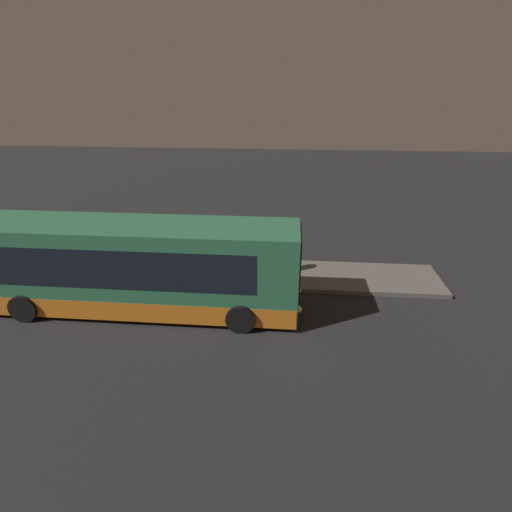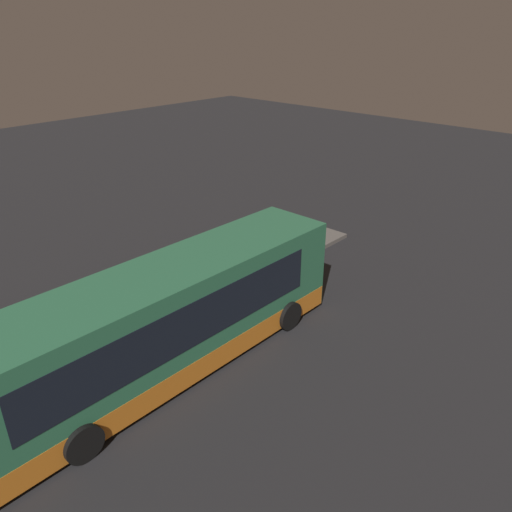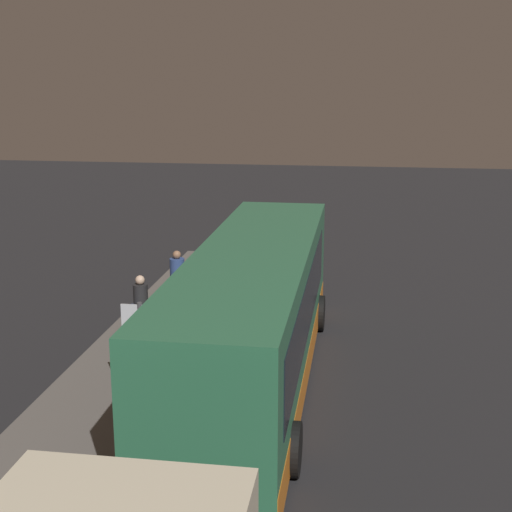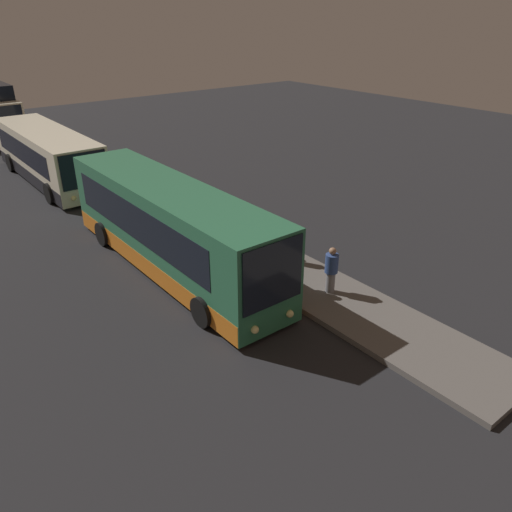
{
  "view_description": "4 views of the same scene",
  "coord_description": "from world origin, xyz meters",
  "px_view_note": "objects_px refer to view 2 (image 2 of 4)",
  "views": [
    {
      "loc": [
        3.73,
        -12.34,
        7.52
      ],
      "look_at": [
        2.57,
        0.57,
        1.96
      ],
      "focal_mm": 28.0,
      "sensor_mm": 36.0,
      "label": 1
    },
    {
      "loc": [
        -8.79,
        -10.0,
        9.37
      ],
      "look_at": [
        2.57,
        0.57,
        1.96
      ],
      "focal_mm": 35.0,
      "sensor_mm": 36.0,
      "label": 2
    },
    {
      "loc": [
        -16.5,
        -2.28,
        6.82
      ],
      "look_at": [
        2.57,
        0.57,
        1.96
      ],
      "focal_mm": 50.0,
      "sensor_mm": 36.0,
      "label": 3
    },
    {
      "loc": [
        13.31,
        -7.95,
        8.76
      ],
      "look_at": [
        2.57,
        0.57,
        1.96
      ],
      "focal_mm": 35.0,
      "sensor_mm": 36.0,
      "label": 4
    }
  ],
  "objects_px": {
    "bus_lead": "(168,321)",
    "passenger_with_bags": "(222,266)",
    "passenger_waiting": "(163,273)",
    "sign_post": "(80,315)",
    "suitcase": "(160,297)",
    "passenger_boarding": "(224,251)"
  },
  "relations": [
    {
      "from": "bus_lead",
      "to": "suitcase",
      "type": "height_order",
      "value": "bus_lead"
    },
    {
      "from": "passenger_waiting",
      "to": "passenger_with_bags",
      "type": "bearing_deg",
      "value": -107.48
    },
    {
      "from": "suitcase",
      "to": "sign_post",
      "type": "relative_size",
      "value": 0.4
    },
    {
      "from": "suitcase",
      "to": "sign_post",
      "type": "height_order",
      "value": "sign_post"
    },
    {
      "from": "passenger_with_bags",
      "to": "suitcase",
      "type": "bearing_deg",
      "value": -169.06
    },
    {
      "from": "passenger_boarding",
      "to": "bus_lead",
      "type": "bearing_deg",
      "value": -27.06
    },
    {
      "from": "suitcase",
      "to": "bus_lead",
      "type": "bearing_deg",
      "value": -122.04
    },
    {
      "from": "passenger_waiting",
      "to": "suitcase",
      "type": "distance_m",
      "value": 0.92
    },
    {
      "from": "passenger_boarding",
      "to": "passenger_with_bags",
      "type": "bearing_deg",
      "value": -14.67
    },
    {
      "from": "passenger_boarding",
      "to": "suitcase",
      "type": "height_order",
      "value": "passenger_boarding"
    },
    {
      "from": "bus_lead",
      "to": "passenger_with_bags",
      "type": "bearing_deg",
      "value": 27.19
    },
    {
      "from": "passenger_waiting",
      "to": "suitcase",
      "type": "bearing_deg",
      "value": 148.64
    },
    {
      "from": "bus_lead",
      "to": "passenger_with_bags",
      "type": "relative_size",
      "value": 6.59
    },
    {
      "from": "passenger_boarding",
      "to": "passenger_with_bags",
      "type": "distance_m",
      "value": 1.45
    },
    {
      "from": "passenger_waiting",
      "to": "sign_post",
      "type": "distance_m",
      "value": 4.16
    },
    {
      "from": "passenger_with_bags",
      "to": "sign_post",
      "type": "xyz_separation_m",
      "value": [
        -5.67,
        -0.01,
        0.5
      ]
    },
    {
      "from": "passenger_boarding",
      "to": "passenger_waiting",
      "type": "xyz_separation_m",
      "value": [
        -2.8,
        0.26,
        0.01
      ]
    },
    {
      "from": "passenger_with_bags",
      "to": "suitcase",
      "type": "distance_m",
      "value": 2.52
    },
    {
      "from": "passenger_with_bags",
      "to": "bus_lead",
      "type": "bearing_deg",
      "value": -123.42
    },
    {
      "from": "bus_lead",
      "to": "sign_post",
      "type": "height_order",
      "value": "bus_lead"
    },
    {
      "from": "bus_lead",
      "to": "suitcase",
      "type": "relative_size",
      "value": 13.15
    },
    {
      "from": "sign_post",
      "to": "passenger_boarding",
      "type": "bearing_deg",
      "value": 8.47
    }
  ]
}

